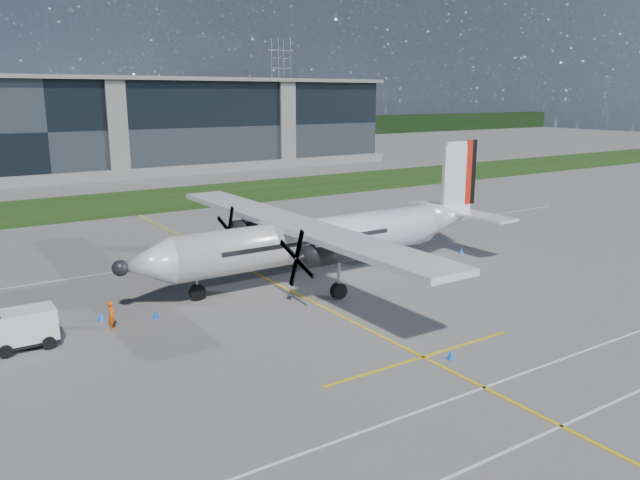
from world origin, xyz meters
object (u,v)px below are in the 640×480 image
object	(u,v)px
turboprop_aircraft	(326,213)
baggage_tug	(23,329)
safety_cone_tail	(461,250)
pylon_east	(281,88)
safety_cone_fwd	(101,316)
safety_cone_nose_port	(156,314)
safety_cone_portwing	(451,354)
safety_cone_stbdwing	(209,236)
ground_crew_person	(111,313)

from	to	relation	value
turboprop_aircraft	baggage_tug	distance (m)	20.76
turboprop_aircraft	safety_cone_tail	distance (m)	13.78
pylon_east	safety_cone_fwd	size ratio (longest dim) A/B	60.00
safety_cone_fwd	safety_cone_nose_port	size ratio (longest dim) A/B	1.00
baggage_tug	safety_cone_nose_port	size ratio (longest dim) A/B	6.75
safety_cone_portwing	safety_cone_tail	world-z (taller)	same
baggage_tug	safety_cone_fwd	distance (m)	4.81
baggage_tug	safety_cone_stbdwing	world-z (taller)	baggage_tug
safety_cone_stbdwing	safety_cone_tail	size ratio (longest dim) A/B	1.00
turboprop_aircraft	safety_cone_portwing	distance (m)	16.31
pylon_east	baggage_tug	xyz separation A→B (m)	(-98.39, -143.72, -13.99)
turboprop_aircraft	safety_cone_fwd	bearing A→B (deg)	-178.88
pylon_east	turboprop_aircraft	xyz separation A→B (m)	(-78.07, -141.47, -10.39)
safety_cone_stbdwing	safety_cone_tail	xyz separation A→B (m)	(15.32, -16.31, 0.00)
safety_cone_stbdwing	safety_cone_nose_port	world-z (taller)	same
baggage_tug	safety_cone_tail	size ratio (longest dim) A/B	6.75
safety_cone_nose_port	turboprop_aircraft	bearing A→B (deg)	7.37
safety_cone_portwing	safety_cone_nose_port	xyz separation A→B (m)	(-10.25, 13.74, 0.00)
pylon_east	safety_cone_stbdwing	world-z (taller)	pylon_east
safety_cone_portwing	safety_cone_nose_port	bearing A→B (deg)	126.73
turboprop_aircraft	baggage_tug	world-z (taller)	turboprop_aircraft
pylon_east	ground_crew_person	bearing A→B (deg)	-123.19
pylon_east	safety_cone_portwing	bearing A→B (deg)	-117.30
pylon_east	safety_cone_nose_port	world-z (taller)	pylon_east
pylon_east	safety_cone_tail	xyz separation A→B (m)	(-65.01, -142.11, -14.75)
safety_cone_fwd	safety_cone_nose_port	world-z (taller)	same
pylon_east	turboprop_aircraft	size ratio (longest dim) A/B	0.98
ground_crew_person	safety_cone_fwd	world-z (taller)	ground_crew_person
safety_cone_nose_port	safety_cone_tail	bearing A→B (deg)	2.31
safety_cone_fwd	safety_cone_tail	bearing A→B (deg)	-0.66
pylon_east	safety_cone_fwd	xyz separation A→B (m)	(-94.05, -141.78, -14.75)
ground_crew_person	safety_cone_portwing	size ratio (longest dim) A/B	3.65
turboprop_aircraft	baggage_tug	size ratio (longest dim) A/B	9.10
safety_cone_fwd	safety_cone_tail	distance (m)	29.04
baggage_tug	safety_cone_portwing	bearing A→B (deg)	-37.17
safety_cone_stbdwing	safety_cone_portwing	world-z (taller)	same
safety_cone_portwing	turboprop_aircraft	bearing A→B (deg)	79.26
baggage_tug	safety_cone_stbdwing	xyz separation A→B (m)	(18.06, 17.92, -0.76)
turboprop_aircraft	safety_cone_tail	bearing A→B (deg)	-2.84
safety_cone_nose_port	safety_cone_tail	xyz separation A→B (m)	(26.24, 1.06, 0.00)
pylon_east	safety_cone_portwing	distance (m)	177.20
turboprop_aircraft	safety_cone_nose_port	distance (m)	13.98
baggage_tug	ground_crew_person	bearing A→B (deg)	2.48
ground_crew_person	safety_cone_portwing	distance (m)	18.58
safety_cone_fwd	safety_cone_nose_port	bearing A→B (deg)	-26.40
baggage_tug	safety_cone_nose_port	distance (m)	7.20
turboprop_aircraft	safety_cone_stbdwing	xyz separation A→B (m)	(-2.26, 15.67, -4.36)
safety_cone_stbdwing	safety_cone_nose_port	bearing A→B (deg)	-122.15
baggage_tug	safety_cone_nose_port	xyz separation A→B (m)	(7.14, 0.55, -0.76)
baggage_tug	safety_cone_fwd	bearing A→B (deg)	24.13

